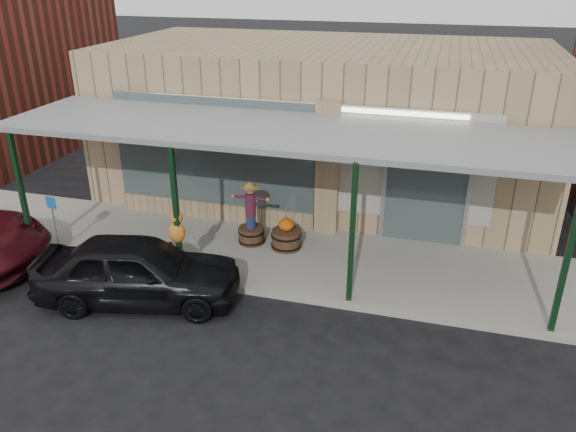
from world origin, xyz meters
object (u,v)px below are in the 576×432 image
(barrel_scarecrow, at_px, (251,223))
(handicap_sign, at_px, (54,216))
(barrel_pumpkin, at_px, (286,237))
(parked_sedan, at_px, (138,270))

(barrel_scarecrow, relative_size, handicap_sign, 1.16)
(barrel_pumpkin, bearing_deg, barrel_scarecrow, 177.32)
(parked_sedan, bearing_deg, handicap_sign, 54.85)
(barrel_pumpkin, distance_m, parked_sedan, 3.53)
(barrel_scarecrow, distance_m, barrel_pumpkin, 0.90)
(barrel_scarecrow, height_order, handicap_sign, barrel_scarecrow)
(barrel_pumpkin, bearing_deg, parked_sedan, -130.37)
(handicap_sign, distance_m, parked_sedan, 2.98)
(barrel_scarecrow, height_order, barrel_pumpkin, barrel_scarecrow)
(barrel_scarecrow, distance_m, handicap_sign, 4.44)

